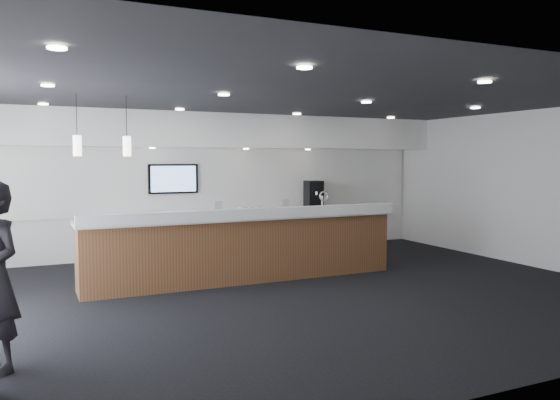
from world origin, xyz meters
name	(u,v)px	position (x,y,z in m)	size (l,w,h in m)	color
ground	(299,292)	(0.00, 0.00, 0.00)	(10.00, 10.00, 0.00)	black
ceiling	(299,97)	(0.00, 0.00, 3.00)	(10.00, 8.00, 0.02)	black
back_wall	(217,185)	(0.00, 4.00, 1.50)	(10.00, 0.02, 3.00)	white
right_wall	(533,189)	(5.00, 0.00, 1.50)	(0.02, 8.00, 3.00)	white
soffit_bulkhead	(224,131)	(0.00, 3.55, 2.65)	(10.00, 0.90, 0.70)	white
alcove_panel	(218,180)	(0.00, 3.97, 1.60)	(9.80, 0.06, 1.40)	white
back_credenza	(223,233)	(0.00, 3.64, 0.48)	(5.06, 0.66, 0.95)	#9C9FA5
wall_tv	(173,179)	(-1.00, 3.91, 1.65)	(1.05, 0.08, 0.62)	black
pendant_left	(129,146)	(-2.40, 0.80, 2.25)	(0.12, 0.12, 0.30)	#FFEDC6
pendant_right	(78,146)	(-3.10, 0.80, 2.25)	(0.12, 0.12, 0.30)	#FFEDC6
ceiling_can_lights	(299,99)	(0.00, 0.00, 2.97)	(7.00, 5.00, 0.02)	white
service_counter	(244,247)	(-0.46, 1.16, 0.57)	(5.45, 0.93, 1.49)	brown
coffee_machine	(314,194)	(2.20, 3.64, 1.26)	(0.39, 0.50, 0.62)	black
info_sign_left	(218,206)	(-0.13, 3.54, 1.06)	(0.17, 0.02, 0.23)	silver
info_sign_right	(286,204)	(1.44, 3.53, 1.06)	(0.16, 0.02, 0.22)	silver
cup_0	(276,207)	(1.20, 3.53, 1.00)	(0.10, 0.10, 0.09)	white
cup_1	(270,208)	(1.06, 3.53, 1.00)	(0.10, 0.10, 0.09)	white
cup_2	(264,208)	(0.92, 3.53, 1.00)	(0.10, 0.10, 0.09)	white
cup_3	(259,208)	(0.78, 3.53, 1.00)	(0.10, 0.10, 0.09)	white
cup_4	(253,208)	(0.64, 3.53, 1.00)	(0.10, 0.10, 0.09)	white
cup_5	(247,209)	(0.50, 3.53, 1.00)	(0.10, 0.10, 0.09)	white
cup_6	(241,209)	(0.36, 3.53, 1.00)	(0.10, 0.10, 0.09)	white
cup_7	(234,209)	(0.22, 3.53, 1.00)	(0.10, 0.10, 0.09)	white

